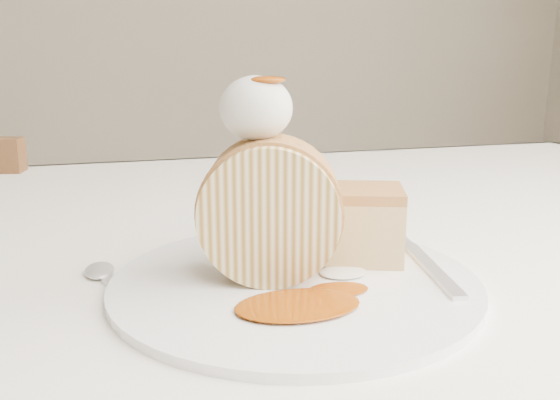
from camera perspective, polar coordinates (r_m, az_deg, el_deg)
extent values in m
cube|color=white|center=(0.68, -0.65, -4.27)|extent=(1.40, 0.90, 0.04)
cube|color=white|center=(1.13, -6.12, -3.10)|extent=(1.40, 0.01, 0.28)
cylinder|color=brown|center=(1.40, 21.38, -11.90)|extent=(0.06, 0.06, 0.71)
cylinder|color=brown|center=(1.56, -17.04, -15.70)|extent=(0.03, 0.03, 0.37)
cylinder|color=white|center=(0.52, 1.37, -7.63)|extent=(0.38, 0.38, 0.01)
cylinder|color=beige|center=(0.50, -0.91, -1.00)|extent=(0.12, 0.09, 0.11)
cube|color=#BC7F47|center=(0.56, 7.61, -2.59)|extent=(0.08, 0.08, 0.06)
ellipsoid|color=silver|center=(0.50, -2.20, 8.39)|extent=(0.06, 0.06, 0.05)
ellipsoid|color=#8D3A05|center=(0.49, -1.13, 11.68)|extent=(0.03, 0.02, 0.01)
cube|color=silver|center=(0.55, 13.69, -6.11)|extent=(0.05, 0.18, 0.00)
cube|color=silver|center=(0.50, -13.21, -9.09)|extent=(0.07, 0.15, 0.00)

